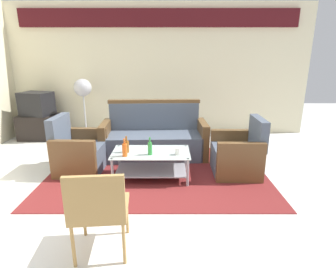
% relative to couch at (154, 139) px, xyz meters
% --- Properties ---
extents(ground_plane, '(14.00, 14.00, 0.00)m').
position_rel_couch_xyz_m(ground_plane, '(0.05, -1.51, -0.32)').
color(ground_plane, white).
extents(wall_back, '(6.52, 0.19, 2.80)m').
position_rel_couch_xyz_m(wall_back, '(0.05, 1.55, 1.16)').
color(wall_back, beige).
rests_on(wall_back, ground).
extents(rug, '(3.25, 2.24, 0.01)m').
position_rel_couch_xyz_m(rug, '(0.08, -0.73, -0.31)').
color(rug, maroon).
rests_on(rug, ground).
extents(couch, '(1.83, 0.80, 0.96)m').
position_rel_couch_xyz_m(couch, '(0.00, 0.00, 0.00)').
color(couch, '#4C5666').
rests_on(couch, rug).
extents(armchair_left, '(0.73, 0.79, 0.85)m').
position_rel_couch_xyz_m(armchair_left, '(-1.14, -0.61, -0.03)').
color(armchair_left, '#4C5666').
rests_on(armchair_left, rug).
extents(armchair_right, '(0.72, 0.77, 0.85)m').
position_rel_couch_xyz_m(armchair_right, '(1.29, -0.72, -0.03)').
color(armchair_right, '#4C5666').
rests_on(armchair_right, rug).
extents(coffee_table, '(1.10, 0.60, 0.40)m').
position_rel_couch_xyz_m(coffee_table, '(-0.01, -0.91, -0.04)').
color(coffee_table, silver).
rests_on(coffee_table, rug).
extents(bottle_green, '(0.06, 0.06, 0.25)m').
position_rel_couch_xyz_m(bottle_green, '(-0.01, -1.02, 0.19)').
color(bottle_green, '#2D8C38').
rests_on(bottle_green, coffee_table).
extents(bottle_brown, '(0.07, 0.07, 0.24)m').
position_rel_couch_xyz_m(bottle_brown, '(-0.35, -0.92, 0.18)').
color(bottle_brown, brown).
rests_on(bottle_brown, coffee_table).
extents(bottle_orange, '(0.07, 0.07, 0.25)m').
position_rel_couch_xyz_m(bottle_orange, '(-0.35, -1.08, 0.19)').
color(bottle_orange, '#D85919').
rests_on(bottle_orange, coffee_table).
extents(cup, '(0.08, 0.08, 0.10)m').
position_rel_couch_xyz_m(cup, '(0.38, -1.02, 0.14)').
color(cup, silver).
rests_on(cup, coffee_table).
extents(tv_stand, '(0.80, 0.50, 0.52)m').
position_rel_couch_xyz_m(tv_stand, '(-2.51, 1.04, -0.06)').
color(tv_stand, black).
rests_on(tv_stand, ground).
extents(television, '(0.70, 0.59, 0.48)m').
position_rel_couch_xyz_m(television, '(-2.51, 1.05, 0.44)').
color(television, black).
rests_on(television, tv_stand).
extents(pedestal_fan, '(0.36, 0.36, 1.27)m').
position_rel_couch_xyz_m(pedestal_fan, '(-1.53, 1.09, 0.70)').
color(pedestal_fan, '#2D2D33').
rests_on(pedestal_fan, ground).
extents(wicker_chair, '(0.52, 0.52, 0.84)m').
position_rel_couch_xyz_m(wicker_chair, '(-0.35, -2.49, 0.18)').
color(wicker_chair, '#AD844C').
rests_on(wicker_chair, ground).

